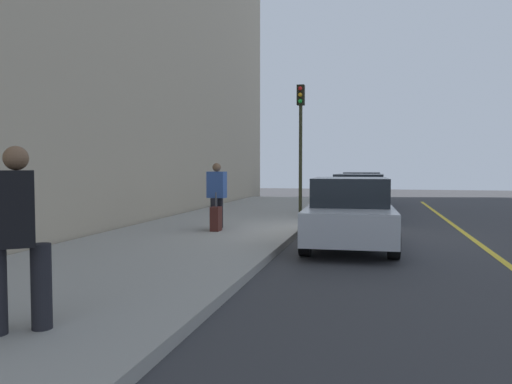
{
  "coord_description": "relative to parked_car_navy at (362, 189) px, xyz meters",
  "views": [
    {
      "loc": [
        12.06,
        0.86,
        1.75
      ],
      "look_at": [
        1.4,
        -1.71,
        1.19
      ],
      "focal_mm": 34.55,
      "sensor_mm": 36.0,
      "label": 1
    }
  ],
  "objects": [
    {
      "name": "lane_stripe_centre",
      "position": [
        11.1,
        2.89,
        -0.75
      ],
      "size": [
        28.0,
        0.14,
        0.01
      ],
      "primitive_type": "cube",
      "color": "gold",
      "rests_on": "ground"
    },
    {
      "name": "sidewalk",
      "position": [
        11.1,
        -3.61,
        -0.68
      ],
      "size": [
        28.0,
        4.6,
        0.15
      ],
      "primitive_type": "cube",
      "color": "gray",
      "rests_on": "ground"
    },
    {
      "name": "traffic_light_pole",
      "position": [
        5.92,
        -1.99,
        2.41
      ],
      "size": [
        0.35,
        0.26,
        4.47
      ],
      "color": "#2D2D19",
      "rests_on": "sidewalk"
    },
    {
      "name": "snow_bank_curb",
      "position": [
        6.62,
        -1.01,
        -0.65
      ],
      "size": [
        7.1,
        0.56,
        0.22
      ],
      "primitive_type": "cube",
      "color": "white",
      "rests_on": "ground"
    },
    {
      "name": "pedestrian_black_coat",
      "position": [
        19.12,
        -2.78,
        0.35
      ],
      "size": [
        0.57,
        0.54,
        1.8
      ],
      "color": "black",
      "rests_on": "sidewalk"
    },
    {
      "name": "ground_plane",
      "position": [
        11.1,
        -0.31,
        -0.76
      ],
      "size": [
        56.0,
        56.0,
        0.0
      ],
      "primitive_type": "plane",
      "color": "#333335"
    },
    {
      "name": "pedestrian_blue_coat",
      "position": [
        10.99,
        -3.43,
        0.3
      ],
      "size": [
        0.56,
        0.48,
        1.7
      ],
      "color": "black",
      "rests_on": "sidewalk"
    },
    {
      "name": "parked_car_silver",
      "position": [
        12.22,
        0.04,
        -0.0
      ],
      "size": [
        4.18,
        2.01,
        1.51
      ],
      "color": "black",
      "rests_on": "ground"
    },
    {
      "name": "parked_car_navy",
      "position": [
        0.0,
        0.0,
        0.0
      ],
      "size": [
        4.46,
        1.92,
        1.51
      ],
      "color": "black",
      "rests_on": "ground"
    },
    {
      "name": "parked_car_white",
      "position": [
        6.03,
        0.05,
        -0.0
      ],
      "size": [
        4.42,
        1.97,
        1.51
      ],
      "color": "black",
      "rests_on": "ground"
    },
    {
      "name": "rolling_suitcase",
      "position": [
        11.46,
        -3.3,
        -0.3
      ],
      "size": [
        0.34,
        0.22,
        0.97
      ],
      "color": "#471E19",
      "rests_on": "sidewalk"
    }
  ]
}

